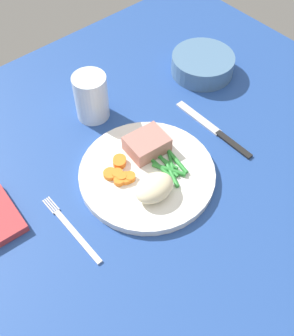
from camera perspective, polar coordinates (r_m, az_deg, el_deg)
name	(u,v)px	position (r cm, az deg, el deg)	size (l,w,h in cm)	color
dining_table	(124,180)	(79.88, -3.23, -1.68)	(120.00, 90.00, 2.00)	#234793
dinner_plate	(147,174)	(78.40, 0.00, -0.81)	(25.80, 25.80, 1.60)	white
meat_portion	(147,144)	(79.88, -0.02, 3.32)	(7.67, 6.13, 3.27)	#B2756B
mashed_potatoes	(154,188)	(73.34, 1.00, -2.72)	(7.56, 5.69, 3.62)	beige
carrot_slices	(120,172)	(77.19, -3.76, -0.51)	(5.84, 6.58, 1.24)	orange
green_beans	(170,166)	(78.15, 3.13, 0.26)	(5.67, 8.99, 0.84)	#2D8C38
fork	(72,229)	(73.70, -10.33, -8.33)	(1.44, 16.60, 0.40)	silver
knife	(215,130)	(87.60, 9.30, 5.15)	(1.70, 20.50, 0.64)	black
water_glass	(92,100)	(87.72, -7.63, 9.31)	(6.99, 6.99, 10.17)	silver
salad_bowl	(203,63)	(99.73, 7.68, 14.10)	(14.45, 14.45, 4.51)	#4C7299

